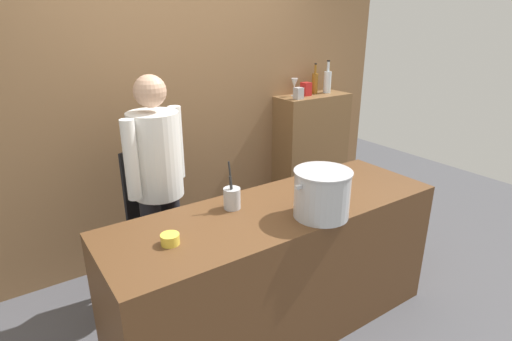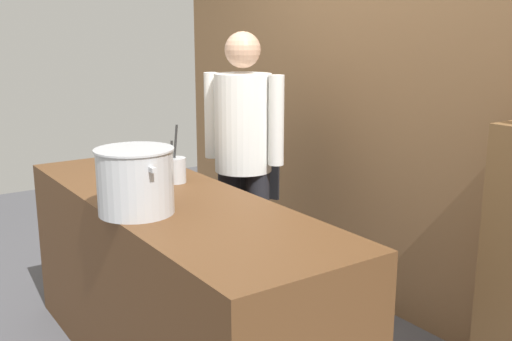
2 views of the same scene
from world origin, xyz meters
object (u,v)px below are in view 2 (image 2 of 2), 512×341
(stockpot_large, at_px, (135,181))
(utensil_crock, at_px, (176,169))
(chef, at_px, (244,150))
(butter_jar, at_px, (108,165))

(stockpot_large, distance_m, utensil_crock, 0.54)
(chef, bearing_deg, stockpot_large, 96.22)
(chef, distance_m, butter_jar, 0.80)
(chef, relative_size, butter_jar, 16.97)
(utensil_crock, bearing_deg, chef, 113.03)
(utensil_crock, bearing_deg, butter_jar, -159.29)
(chef, relative_size, utensil_crock, 5.55)
(chef, distance_m, stockpot_large, 1.15)
(stockpot_large, relative_size, utensil_crock, 1.32)
(stockpot_large, xyz_separation_m, butter_jar, (-0.86, 0.20, -0.11))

